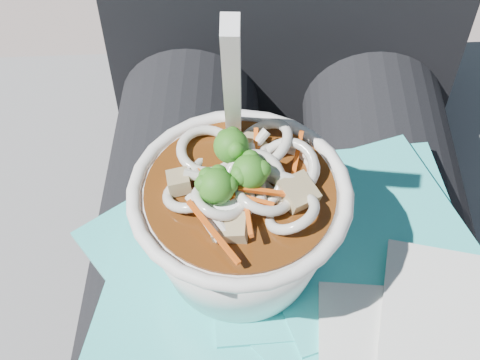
{
  "coord_description": "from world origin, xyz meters",
  "views": [
    {
      "loc": [
        -0.03,
        -0.27,
        1.02
      ],
      "look_at": [
        -0.04,
        -0.01,
        0.71
      ],
      "focal_mm": 50.0,
      "sensor_mm": 36.0,
      "label": 1
    }
  ],
  "objects_px": {
    "lap": "(285,302)",
    "person_body": "(284,196)",
    "udon_bowl": "(241,215)",
    "plastic_bag": "(287,265)",
    "stone_ledge": "(270,313)"
  },
  "relations": [
    {
      "from": "lap",
      "to": "person_body",
      "type": "height_order",
      "value": "person_body"
    },
    {
      "from": "udon_bowl",
      "to": "plastic_bag",
      "type": "bearing_deg",
      "value": -2.78
    },
    {
      "from": "stone_ledge",
      "to": "udon_bowl",
      "type": "xyz_separation_m",
      "value": [
        -0.04,
        -0.16,
        0.44
      ]
    },
    {
      "from": "stone_ledge",
      "to": "person_body",
      "type": "xyz_separation_m",
      "value": [
        0.0,
        -0.06,
        0.33
      ]
    },
    {
      "from": "lap",
      "to": "udon_bowl",
      "type": "bearing_deg",
      "value": -162.56
    },
    {
      "from": "lap",
      "to": "plastic_bag",
      "type": "distance_m",
      "value": 0.08
    },
    {
      "from": "udon_bowl",
      "to": "lap",
      "type": "bearing_deg",
      "value": 17.44
    },
    {
      "from": "stone_ledge",
      "to": "udon_bowl",
      "type": "relative_size",
      "value": 5.11
    },
    {
      "from": "plastic_bag",
      "to": "udon_bowl",
      "type": "height_order",
      "value": "udon_bowl"
    },
    {
      "from": "stone_ledge",
      "to": "udon_bowl",
      "type": "height_order",
      "value": "udon_bowl"
    },
    {
      "from": "stone_ledge",
      "to": "udon_bowl",
      "type": "distance_m",
      "value": 0.47
    },
    {
      "from": "person_body",
      "to": "plastic_bag",
      "type": "distance_m",
      "value": 0.12
    },
    {
      "from": "person_body",
      "to": "plastic_bag",
      "type": "height_order",
      "value": "person_body"
    },
    {
      "from": "person_body",
      "to": "lap",
      "type": "bearing_deg",
      "value": -90.0
    },
    {
      "from": "plastic_bag",
      "to": "person_body",
      "type": "bearing_deg",
      "value": 88.38
    }
  ]
}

